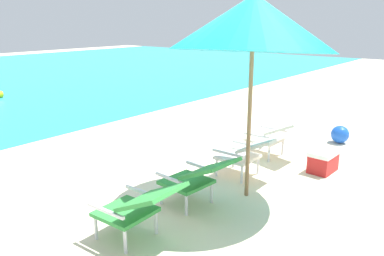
{
  "coord_description": "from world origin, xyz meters",
  "views": [
    {
      "loc": [
        -3.94,
        -2.5,
        2.15
      ],
      "look_at": [
        0.0,
        0.64,
        0.75
      ],
      "focal_mm": 36.36,
      "sensor_mm": 36.0,
      "label": 1
    }
  ],
  "objects": [
    {
      "name": "lounge_chair_near_left",
      "position": [
        -0.62,
        0.07,
        0.4
      ],
      "size": [
        0.6,
        0.91,
        0.68
      ],
      "color": "#338E3D",
      "rests_on": "ground_plane"
    },
    {
      "name": "beach_umbrella_center",
      "position": [
        0.04,
        -0.21,
        2.12
      ],
      "size": [
        2.4,
        2.36,
        2.52
      ],
      "color": "olive",
      "rests_on": "ground_plane"
    },
    {
      "name": "beach_ball",
      "position": [
        2.99,
        -0.39,
        0.16
      ],
      "size": [
        0.32,
        0.32,
        0.32
      ],
      "primitive_type": "sphere",
      "color": "blue",
      "rests_on": "ground_plane"
    },
    {
      "name": "lounge_chair_far_left",
      "position": [
        -1.57,
        0.07,
        0.4
      ],
      "size": [
        0.57,
        0.89,
        0.68
      ],
      "color": "#338E3D",
      "rests_on": "ground_plane"
    },
    {
      "name": "cooler_box",
      "position": [
        1.44,
        -0.67,
        0.16
      ],
      "size": [
        0.48,
        0.34,
        0.32
      ],
      "color": "red",
      "rests_on": "ground_plane"
    },
    {
      "name": "lounge_chair_near_right",
      "position": [
        0.53,
        0.07,
        0.4
      ],
      "size": [
        0.55,
        0.87,
        0.68
      ],
      "color": "silver",
      "rests_on": "ground_plane"
    },
    {
      "name": "lounge_chair_far_right",
      "position": [
        1.53,
        0.17,
        0.4
      ],
      "size": [
        0.57,
        0.9,
        0.68
      ],
      "color": "silver",
      "rests_on": "ground_plane"
    },
    {
      "name": "ground_plane",
      "position": [
        0.0,
        4.0,
        0.0
      ],
      "size": [
        40.0,
        40.0,
        0.0
      ],
      "primitive_type": "plane",
      "color": "beige"
    }
  ]
}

